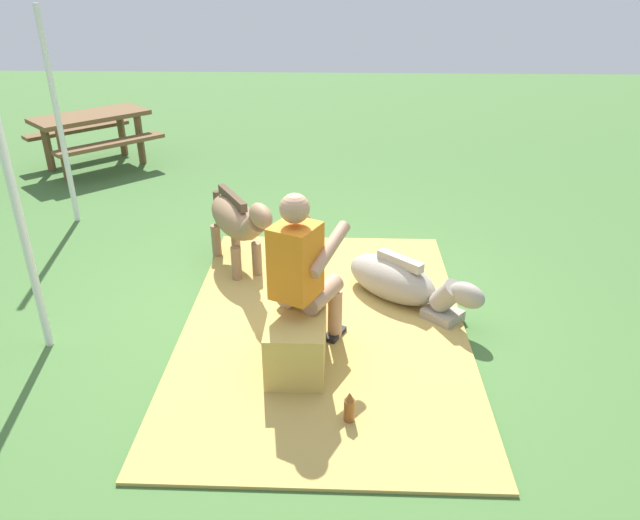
% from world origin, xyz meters
% --- Properties ---
extents(ground_plane, '(24.00, 24.00, 0.00)m').
position_xyz_m(ground_plane, '(0.00, 0.00, 0.00)').
color(ground_plane, '#426B33').
extents(hay_patch, '(3.35, 2.23, 0.02)m').
position_xyz_m(hay_patch, '(-0.30, -0.22, 0.01)').
color(hay_patch, tan).
rests_on(hay_patch, ground).
extents(hay_bale, '(0.68, 0.40, 0.43)m').
position_xyz_m(hay_bale, '(-0.83, -0.03, 0.21)').
color(hay_bale, tan).
rests_on(hay_bale, ground).
extents(person_seated, '(0.72, 0.59, 1.31)m').
position_xyz_m(person_seated, '(-0.68, -0.08, 0.71)').
color(person_seated, tan).
rests_on(person_seated, ground).
extents(pony_standing, '(1.21, 0.83, 0.87)m').
position_xyz_m(pony_standing, '(0.66, 0.61, 0.51)').
color(pony_standing, '#8C6B4C').
rests_on(pony_standing, ground).
extents(pony_lying, '(1.11, 1.16, 0.42)m').
position_xyz_m(pony_lying, '(0.13, -0.85, 0.19)').
color(pony_lying, gray).
rests_on(pony_lying, ground).
extents(soda_bottle, '(0.07, 0.07, 0.24)m').
position_xyz_m(soda_bottle, '(-1.41, -0.41, 0.12)').
color(soda_bottle, brown).
rests_on(soda_bottle, ground).
extents(tent_pole_left, '(0.06, 0.06, 2.27)m').
position_xyz_m(tent_pole_left, '(-0.62, 1.88, 1.14)').
color(tent_pole_left, silver).
rests_on(tent_pole_left, ground).
extents(tent_pole_right, '(0.06, 0.06, 2.27)m').
position_xyz_m(tent_pole_right, '(1.82, 2.65, 1.14)').
color(tent_pole_right, silver).
rests_on(tent_pole_right, ground).
extents(picnic_bench, '(1.98, 1.98, 0.75)m').
position_xyz_m(picnic_bench, '(3.77, 3.14, 0.58)').
color(picnic_bench, brown).
rests_on(picnic_bench, ground).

